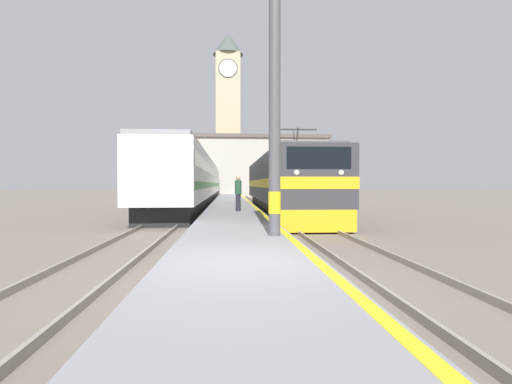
% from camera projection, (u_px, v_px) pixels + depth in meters
% --- Properties ---
extents(ground_plane, '(200.00, 200.00, 0.00)m').
position_uv_depth(ground_plane, '(231.00, 204.00, 37.15)').
color(ground_plane, '#70665B').
extents(platform, '(3.04, 140.00, 0.41)m').
position_uv_depth(platform, '(232.00, 204.00, 32.16)').
color(platform, gray).
rests_on(platform, ground).
extents(rail_track_near, '(2.83, 140.00, 0.16)m').
position_uv_depth(rail_track_near, '(268.00, 206.00, 32.37)').
color(rail_track_near, '#70665B').
rests_on(rail_track_near, ground).
extents(rail_track_far, '(2.84, 140.00, 0.16)m').
position_uv_depth(rail_track_far, '(193.00, 206.00, 31.95)').
color(rail_track_far, '#70665B').
rests_on(rail_track_far, ground).
extents(locomotive_train, '(2.92, 19.81, 4.44)m').
position_uv_depth(locomotive_train, '(282.00, 185.00, 23.88)').
color(locomotive_train, black).
rests_on(locomotive_train, ground).
extents(passenger_train, '(2.92, 39.68, 3.94)m').
position_uv_depth(passenger_train, '(197.00, 181.00, 35.21)').
color(passenger_train, black).
rests_on(passenger_train, ground).
extents(catenary_mast, '(2.26, 0.34, 8.62)m').
position_uv_depth(catenary_mast, '(276.00, 81.00, 10.80)').
color(catenary_mast, '#4C4C51').
rests_on(catenary_mast, platform).
extents(person_on_platform, '(0.34, 0.34, 1.83)m').
position_uv_depth(person_on_platform, '(238.00, 192.00, 20.72)').
color(person_on_platform, '#23232D').
rests_on(person_on_platform, platform).
extents(clock_tower, '(5.44, 5.44, 29.14)m').
position_uv_depth(clock_tower, '(228.00, 109.00, 72.36)').
color(clock_tower, tan).
rests_on(clock_tower, ground).
extents(station_building, '(27.41, 10.46, 8.91)m').
position_uv_depth(station_building, '(235.00, 167.00, 60.99)').
color(station_building, '#A8A399').
rests_on(station_building, ground).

